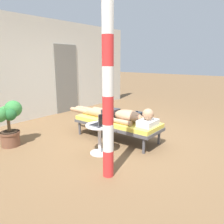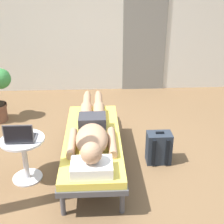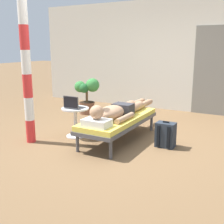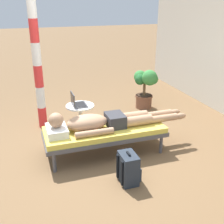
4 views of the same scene
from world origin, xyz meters
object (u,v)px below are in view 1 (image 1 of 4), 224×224
at_px(person_reclining, 118,115).
at_px(backpack, 136,121).
at_px(side_table, 100,134).
at_px(lounge_chair, 117,123).
at_px(potted_plant, 9,121).
at_px(laptop, 102,122).
at_px(porch_post, 108,81).

relative_size(person_reclining, backpack, 5.12).
xyz_separation_m(side_table, backpack, (1.57, 0.26, -0.16)).
bearing_deg(lounge_chair, potted_plant, 138.37).
height_order(lounge_chair, side_table, side_table).
xyz_separation_m(laptop, porch_post, (-0.49, -0.55, 0.75)).
xyz_separation_m(lounge_chair, side_table, (-0.76, -0.20, 0.01)).
height_order(side_table, backpack, side_table).
height_order(lounge_chair, porch_post, porch_post).
distance_m(laptop, porch_post, 1.05).
distance_m(person_reclining, laptop, 0.80).
height_order(person_reclining, potted_plant, potted_plant).
bearing_deg(potted_plant, lounge_chair, -41.63).
xyz_separation_m(backpack, porch_post, (-2.07, -0.86, 1.14)).
xyz_separation_m(laptop, backpack, (1.57, 0.32, -0.39)).
height_order(person_reclining, backpack, person_reclining).
bearing_deg(side_table, potted_plant, 116.48).
relative_size(lounge_chair, porch_post, 0.68).
relative_size(side_table, backpack, 1.23).
distance_m(person_reclining, porch_post, 1.68).
bearing_deg(laptop, backpack, 11.36).
xyz_separation_m(person_reclining, backpack, (0.81, 0.09, -0.32)).
relative_size(person_reclining, porch_post, 0.81).
distance_m(laptop, backpack, 1.65).
height_order(person_reclining, laptop, laptop).
height_order(lounge_chair, potted_plant, potted_plant).
xyz_separation_m(person_reclining, potted_plant, (-1.54, 1.40, -0.03)).
bearing_deg(porch_post, laptop, 47.96).
bearing_deg(side_table, person_reclining, 12.98).
relative_size(lounge_chair, backpack, 4.27).
bearing_deg(side_table, lounge_chair, 14.87).
height_order(backpack, porch_post, porch_post).
bearing_deg(person_reclining, porch_post, -148.31).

